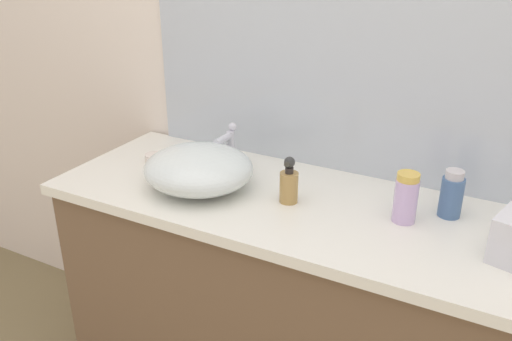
% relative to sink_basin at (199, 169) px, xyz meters
% --- Properties ---
extents(bathroom_wall_rear, '(6.00, 0.06, 2.60)m').
position_rel_sink_basin_xyz_m(bathroom_wall_rear, '(0.38, 0.37, 0.36)').
color(bathroom_wall_rear, silver).
rests_on(bathroom_wall_rear, ground).
extents(vanity_counter, '(1.62, 0.55, 0.88)m').
position_rel_sink_basin_xyz_m(vanity_counter, '(0.36, 0.06, -0.50)').
color(vanity_counter, brown).
rests_on(vanity_counter, ground).
extents(sink_basin, '(0.34, 0.32, 0.13)m').
position_rel_sink_basin_xyz_m(sink_basin, '(0.00, 0.00, 0.00)').
color(sink_basin, silver).
rests_on(sink_basin, vanity_counter).
extents(faucet, '(0.03, 0.12, 0.15)m').
position_rel_sink_basin_xyz_m(faucet, '(0.00, 0.18, 0.02)').
color(faucet, silver).
rests_on(faucet, vanity_counter).
extents(soap_dispenser, '(0.05, 0.05, 0.14)m').
position_rel_sink_basin_xyz_m(soap_dispenser, '(0.28, 0.04, -0.01)').
color(soap_dispenser, '#A98447').
rests_on(soap_dispenser, vanity_counter).
extents(lotion_bottle, '(0.06, 0.06, 0.14)m').
position_rel_sink_basin_xyz_m(lotion_bottle, '(0.61, 0.09, 0.01)').
color(lotion_bottle, '#C4A8D8').
rests_on(lotion_bottle, vanity_counter).
extents(spray_can, '(0.06, 0.06, 0.14)m').
position_rel_sink_basin_xyz_m(spray_can, '(0.71, 0.18, 0.00)').
color(spray_can, '#466694').
rests_on(spray_can, vanity_counter).
extents(candle_jar, '(0.06, 0.06, 0.03)m').
position_rel_sink_basin_xyz_m(candle_jar, '(-0.24, 0.09, -0.05)').
color(candle_jar, silver).
rests_on(candle_jar, vanity_counter).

